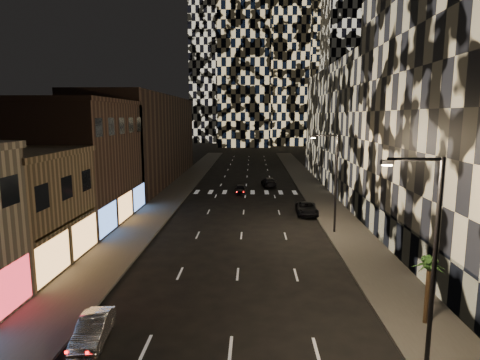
# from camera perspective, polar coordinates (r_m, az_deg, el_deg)

# --- Properties ---
(sidewalk_left) EXTENTS (4.00, 120.00, 0.15)m
(sidewalk_left) POSITION_cam_1_polar(r_m,az_deg,el_deg) (58.24, -9.09, -1.59)
(sidewalk_left) COLOR #47443F
(sidewalk_left) RESTS_ON ground
(sidewalk_right) EXTENTS (4.00, 120.00, 0.15)m
(sidewalk_right) POSITION_cam_1_polar(r_m,az_deg,el_deg) (57.90, 10.74, -1.70)
(sidewalk_right) COLOR #47443F
(sidewalk_right) RESTS_ON ground
(curb_left) EXTENTS (0.20, 120.00, 0.15)m
(curb_left) POSITION_cam_1_polar(r_m,az_deg,el_deg) (57.88, -7.05, -1.61)
(curb_left) COLOR #4C4C47
(curb_left) RESTS_ON ground
(curb_right) EXTENTS (0.20, 120.00, 0.15)m
(curb_right) POSITION_cam_1_polar(r_m,az_deg,el_deg) (57.61, 8.68, -1.70)
(curb_right) COLOR #4C4C47
(curb_right) RESTS_ON ground
(retail_brown) EXTENTS (10.00, 15.00, 12.00)m
(retail_brown) POSITION_cam_1_polar(r_m,az_deg,el_deg) (43.83, -22.45, 2.17)
(retail_brown) COLOR #4B342A
(retail_brown) RESTS_ON ground
(retail_filler_left) EXTENTS (10.00, 40.00, 14.00)m
(retail_filler_left) POSITION_cam_1_polar(r_m,az_deg,el_deg) (68.69, -13.44, 5.71)
(retail_filler_left) COLOR #4B342A
(retail_filler_left) RESTS_ON ground
(midrise_base) EXTENTS (0.60, 25.00, 3.00)m
(midrise_base) POSITION_cam_1_polar(r_m,az_deg,el_deg) (33.99, 21.36, -7.36)
(midrise_base) COLOR #383838
(midrise_base) RESTS_ON ground
(midrise_filler_right) EXTENTS (16.00, 40.00, 18.00)m
(midrise_filler_right) POSITION_cam_1_polar(r_m,az_deg,el_deg) (66.00, 18.71, 7.09)
(midrise_filler_right) COLOR #232326
(midrise_filler_right) RESTS_ON ground
(tower_center_low) EXTENTS (18.00, 18.00, 95.00)m
(tower_center_low) POSITION_cam_1_polar(r_m,az_deg,el_deg) (150.76, 0.68, 23.20)
(tower_center_low) COLOR black
(tower_center_low) RESTS_ON ground
(streetlight_near) EXTENTS (2.55, 0.25, 9.00)m
(streetlight_near) POSITION_cam_1_polar(r_m,az_deg,el_deg) (18.58, 25.38, -8.74)
(streetlight_near) COLOR black
(streetlight_near) RESTS_ON sidewalk_right
(streetlight_far) EXTENTS (2.55, 0.25, 9.00)m
(streetlight_far) POSITION_cam_1_polar(r_m,az_deg,el_deg) (37.32, 13.18, 0.52)
(streetlight_far) COLOR black
(streetlight_far) RESTS_ON sidewalk_right
(car_silver_parked) EXTENTS (1.69, 3.87, 1.24)m
(car_silver_parked) POSITION_cam_1_polar(r_m,az_deg,el_deg) (21.76, -20.15, -19.29)
(car_silver_parked) COLOR #9C9DA1
(car_silver_parked) RESTS_ON ground
(car_dark_midlane) EXTENTS (1.59, 3.68, 1.24)m
(car_dark_midlane) POSITION_cam_1_polar(r_m,az_deg,el_deg) (56.16, 0.07, -1.31)
(car_dark_midlane) COLOR black
(car_dark_midlane) RESTS_ON ground
(car_dark_oncoming) EXTENTS (2.50, 4.94, 1.37)m
(car_dark_oncoming) POSITION_cam_1_polar(r_m,az_deg,el_deg) (61.93, 4.12, -0.29)
(car_dark_oncoming) COLOR black
(car_dark_oncoming) RESTS_ON ground
(car_dark_rightlane) EXTENTS (2.34, 4.84, 1.33)m
(car_dark_rightlane) POSITION_cam_1_polar(r_m,az_deg,el_deg) (44.87, 9.49, -4.04)
(car_dark_rightlane) COLOR black
(car_dark_rightlane) RESTS_ON ground
(palm_tree) EXTENTS (1.79, 1.83, 3.58)m
(palm_tree) POSITION_cam_1_polar(r_m,az_deg,el_deg) (22.96, 25.31, -11.31)
(palm_tree) COLOR #47331E
(palm_tree) RESTS_ON sidewalk_right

